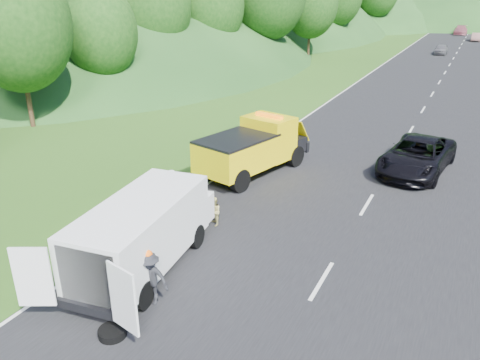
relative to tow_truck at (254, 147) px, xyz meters
The scene contains 14 objects.
ground 5.99m from the tow_truck, 62.63° to the right, with size 320.00×320.00×0.00m, color #38661E.
road_surface 35.29m from the tow_truck, 80.71° to the left, with size 14.00×200.00×0.02m, color black.
tree_line_left 57.19m from the tow_truck, 106.57° to the left, with size 14.00×140.00×14.00m, color #2E5A1A, non-canonical shape.
tow_truck is the anchor object (origin of this frame).
white_van 8.96m from the tow_truck, 86.71° to the right, with size 3.61×6.84×2.33m.
woman 5.06m from the tow_truck, 105.93° to the right, with size 0.55×0.40×1.50m, color silver.
child 5.77m from the tow_truck, 79.61° to the right, with size 0.53×0.42×1.10m, color tan.
worker 10.60m from the tow_truck, 80.37° to the right, with size 1.03×0.59×1.59m, color black.
suitcase 5.98m from the tow_truck, 108.74° to the right, with size 0.34×0.19×0.54m, color #65684E.
spare_tire 12.11m from the tow_truck, 81.97° to the right, with size 0.72×0.72×0.20m, color black.
passing_suv 7.91m from the tow_truck, 27.70° to the left, with size 2.66×5.76×1.60m, color black.
dist_car_a 50.26m from the tow_truck, 85.60° to the left, with size 1.51×3.75×1.28m, color #525157.
dist_car_b 71.04m from the tow_truck, 84.01° to the left, with size 1.36×3.89×1.28m, color #7D5753.
dist_car_c 82.31m from the tow_truck, 86.92° to the left, with size 2.23×5.49×1.59m, color #924956.
Camera 1 is at (6.16, -13.72, 8.21)m, focal length 35.00 mm.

